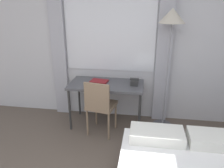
# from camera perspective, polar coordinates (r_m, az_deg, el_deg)

# --- Properties ---
(wall_back_with_window) EXTENTS (4.99, 0.13, 2.70)m
(wall_back_with_window) POSITION_cam_1_polar(r_m,az_deg,el_deg) (3.63, 0.96, 11.41)
(wall_back_with_window) COLOR silver
(wall_back_with_window) RESTS_ON ground_plane
(desk) EXTENTS (1.17, 0.59, 0.73)m
(desk) POSITION_cam_1_polar(r_m,az_deg,el_deg) (3.47, -1.46, -0.82)
(desk) COLOR #4C4C51
(desk) RESTS_ON ground_plane
(desk_chair) EXTENTS (0.47, 0.47, 0.88)m
(desk_chair) POSITION_cam_1_polar(r_m,az_deg,el_deg) (3.27, -3.15, -5.18)
(desk_chair) COLOR #8C7259
(desk_chair) RESTS_ON ground_plane
(standing_lamp) EXTENTS (0.37, 0.37, 1.86)m
(standing_lamp) POSITION_cam_1_polar(r_m,az_deg,el_deg) (3.29, 15.16, 13.56)
(standing_lamp) COLOR #4C4C51
(standing_lamp) RESTS_ON ground_plane
(telephone) EXTENTS (0.14, 0.15, 0.10)m
(telephone) POSITION_cam_1_polar(r_m,az_deg,el_deg) (3.40, 5.84, 0.55)
(telephone) COLOR #2D2D2D
(telephone) RESTS_ON desk
(book) EXTENTS (0.30, 0.22, 0.02)m
(book) POSITION_cam_1_polar(r_m,az_deg,el_deg) (3.52, -3.37, 0.75)
(book) COLOR maroon
(book) RESTS_ON desk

